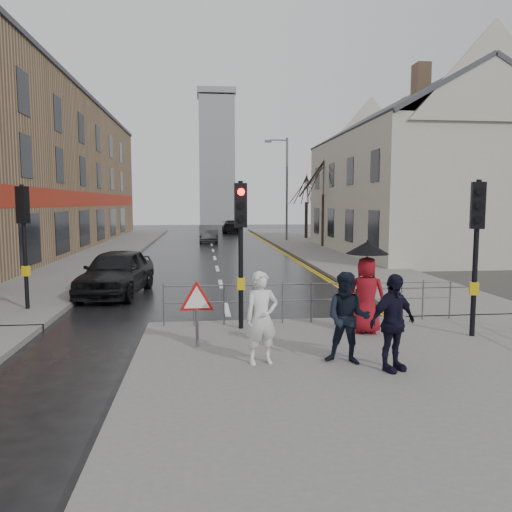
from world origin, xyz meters
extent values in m
plane|color=black|center=(0.00, 0.00, 0.00)|extent=(120.00, 120.00, 0.00)
cube|color=#605E5B|center=(3.00, -3.50, 0.07)|extent=(10.00, 9.00, 0.14)
cube|color=#605E5B|center=(-6.50, 23.00, 0.07)|extent=(4.00, 44.00, 0.14)
cube|color=#605E5B|center=(6.50, 25.00, 0.07)|extent=(4.00, 40.00, 0.14)
cube|color=#605E5B|center=(6.50, 3.00, 0.07)|extent=(4.00, 4.20, 0.14)
cube|color=#927354|center=(-12.00, 22.00, 5.00)|extent=(8.00, 42.00, 10.00)
cube|color=beige|center=(12.00, 18.00, 3.50)|extent=(9.00, 16.00, 7.00)
cube|color=#927354|center=(10.50, 14.00, 9.20)|extent=(0.70, 0.90, 1.80)
cube|color=#927354|center=(13.20, 22.00, 9.20)|extent=(0.70, 0.90, 1.80)
cube|color=gray|center=(1.50, 62.00, 9.00)|extent=(5.00, 5.00, 18.00)
cylinder|color=black|center=(0.20, 0.20, 1.84)|extent=(0.11, 0.11, 3.40)
cube|color=black|center=(0.20, 0.20, 2.99)|extent=(0.28, 0.22, 1.00)
cylinder|color=#FF0C07|center=(0.20, 0.06, 3.29)|extent=(0.16, 0.04, 0.16)
cylinder|color=black|center=(0.20, 0.06, 2.99)|extent=(0.16, 0.04, 0.16)
cylinder|color=black|center=(0.20, 0.06, 2.69)|extent=(0.16, 0.04, 0.16)
cube|color=gold|center=(0.20, 0.20, 1.19)|extent=(0.18, 0.14, 0.28)
cylinder|color=black|center=(5.20, -1.00, 1.84)|extent=(0.11, 0.11, 3.40)
cube|color=black|center=(5.20, -1.00, 2.99)|extent=(0.34, 0.30, 1.00)
cylinder|color=black|center=(5.15, -1.13, 3.29)|extent=(0.16, 0.09, 0.16)
cylinder|color=black|center=(5.15, -1.13, 2.99)|extent=(0.16, 0.09, 0.16)
cylinder|color=black|center=(5.15, -1.13, 2.69)|extent=(0.16, 0.09, 0.16)
cube|color=gold|center=(5.20, -1.00, 1.19)|extent=(0.22, 0.19, 0.28)
cylinder|color=black|center=(-5.50, 3.00, 1.84)|extent=(0.11, 0.11, 3.40)
cube|color=black|center=(-5.50, 3.00, 2.99)|extent=(0.34, 0.30, 1.00)
cylinder|color=black|center=(-5.45, 3.13, 3.29)|extent=(0.16, 0.09, 0.16)
cylinder|color=black|center=(-5.45, 3.13, 2.99)|extent=(0.16, 0.09, 0.16)
cylinder|color=black|center=(-5.45, 3.13, 2.69)|extent=(0.16, 0.09, 0.16)
cube|color=gold|center=(-5.50, 3.00, 1.19)|extent=(0.22, 0.19, 0.28)
cylinder|color=#595B5E|center=(-1.60, 0.60, 0.64)|extent=(0.04, 0.04, 1.00)
cylinder|color=#595B5E|center=(5.50, 0.60, 0.64)|extent=(0.04, 0.04, 1.00)
cylinder|color=#595B5E|center=(1.95, 0.60, 1.09)|extent=(7.10, 0.04, 0.04)
cylinder|color=#595B5E|center=(1.95, 0.60, 0.69)|extent=(7.10, 0.04, 0.04)
cylinder|color=#595B5E|center=(-0.80, -1.20, 0.56)|extent=(0.06, 0.06, 0.85)
cylinder|color=red|center=(-0.80, -1.20, 1.09)|extent=(0.80, 0.03, 0.80)
cylinder|color=white|center=(-0.80, -1.22, 1.09)|extent=(0.60, 0.03, 0.60)
cylinder|color=#595B5E|center=(6.00, 28.00, 4.14)|extent=(0.16, 0.16, 8.00)
cylinder|color=#595B5E|center=(5.30, 28.00, 7.94)|extent=(1.40, 0.10, 0.10)
cube|color=#595B5E|center=(4.50, 28.00, 7.84)|extent=(0.50, 0.25, 0.18)
cylinder|color=#32251C|center=(7.50, 22.00, 1.89)|extent=(0.26, 0.26, 3.50)
cylinder|color=#32251C|center=(8.00, 30.00, 1.64)|extent=(0.26, 0.26, 3.00)
imported|color=silver|center=(0.37, -2.40, 0.98)|extent=(0.68, 0.52, 1.68)
imported|color=black|center=(1.92, -2.55, 0.98)|extent=(0.99, 0.89, 1.67)
imported|color=maroon|center=(2.95, -0.52, 1.00)|extent=(0.96, 0.75, 1.72)
cylinder|color=black|center=(2.95, -0.52, 1.10)|extent=(0.02, 0.02, 1.92)
cone|color=black|center=(2.95, -0.52, 2.06)|extent=(0.96, 0.96, 0.28)
imported|color=black|center=(2.58, -3.02, 0.99)|extent=(1.08, 0.78, 1.70)
imported|color=black|center=(-3.53, 5.67, 0.76)|extent=(2.34, 4.65, 1.52)
imported|color=#3F4243|center=(-0.21, 28.12, 0.67)|extent=(1.45, 4.06, 1.33)
imported|color=black|center=(2.38, 40.09, 0.66)|extent=(2.38, 4.74, 1.32)
camera|label=1|loc=(-0.67, -11.14, 3.04)|focal=35.00mm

